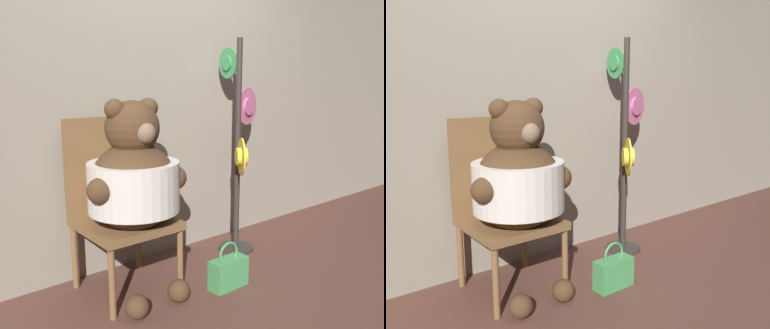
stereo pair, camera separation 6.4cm
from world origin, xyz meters
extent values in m
plane|color=brown|center=(0.00, 0.00, 0.00)|extent=(14.00, 14.00, 0.00)
cube|color=gray|center=(0.00, 0.75, 1.20)|extent=(8.00, 0.10, 2.39)
cylinder|color=brown|center=(-0.66, 0.09, 0.21)|extent=(0.04, 0.04, 0.43)
cylinder|color=brown|center=(-0.17, 0.09, 0.21)|extent=(0.04, 0.04, 0.43)
cylinder|color=brown|center=(-0.66, 0.58, 0.21)|extent=(0.04, 0.04, 0.43)
cylinder|color=brown|center=(-0.17, 0.58, 0.21)|extent=(0.04, 0.04, 0.43)
cube|color=brown|center=(-0.41, 0.33, 0.45)|extent=(0.55, 0.55, 0.05)
cube|color=brown|center=(-0.41, 0.59, 0.79)|extent=(0.55, 0.04, 0.63)
sphere|color=#4C331E|center=(-0.40, 0.25, 0.71)|extent=(0.55, 0.55, 0.55)
cylinder|color=silver|center=(-0.40, 0.25, 0.71)|extent=(0.56, 0.56, 0.30)
sphere|color=#4C331E|center=(-0.40, 0.25, 1.07)|extent=(0.33, 0.33, 0.33)
sphere|color=#4C331E|center=(-0.51, 0.25, 1.18)|extent=(0.12, 0.12, 0.12)
sphere|color=#4C331E|center=(-0.28, 0.25, 1.18)|extent=(0.12, 0.12, 0.12)
sphere|color=#7A604C|center=(-0.40, 0.11, 1.05)|extent=(0.12, 0.12, 0.12)
sphere|color=#4C331E|center=(-0.66, 0.18, 0.74)|extent=(0.15, 0.15, 0.15)
sphere|color=#4C331E|center=(-0.14, 0.18, 0.74)|extent=(0.15, 0.15, 0.15)
sphere|color=#4C331E|center=(-0.55, 0.01, 0.07)|extent=(0.14, 0.14, 0.14)
sphere|color=#4C331E|center=(-0.25, 0.01, 0.07)|extent=(0.14, 0.14, 0.14)
cylinder|color=#332D28|center=(0.62, 0.38, 0.01)|extent=(0.28, 0.28, 0.02)
cylinder|color=#332D28|center=(0.62, 0.38, 0.83)|extent=(0.04, 0.04, 1.65)
cylinder|color=yellow|center=(0.53, 0.24, 0.79)|extent=(0.17, 0.23, 0.28)
cylinder|color=yellow|center=(0.53, 0.24, 0.79)|extent=(0.14, 0.15, 0.13)
cylinder|color=#3D9351|center=(0.64, 0.52, 1.47)|extent=(0.05, 0.23, 0.23)
cylinder|color=#3D9351|center=(0.64, 0.52, 1.47)|extent=(0.06, 0.12, 0.11)
cylinder|color=#D16693|center=(0.75, 0.41, 1.14)|extent=(0.28, 0.08, 0.29)
cylinder|color=#D16693|center=(0.75, 0.41, 1.14)|extent=(0.15, 0.08, 0.14)
cube|color=#479E56|center=(0.12, -0.05, 0.10)|extent=(0.27, 0.11, 0.20)
torus|color=#479E56|center=(0.12, -0.05, 0.23)|extent=(0.16, 0.02, 0.16)
camera|label=1|loc=(-1.72, -1.92, 1.34)|focal=40.00mm
camera|label=2|loc=(-1.67, -1.97, 1.34)|focal=40.00mm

